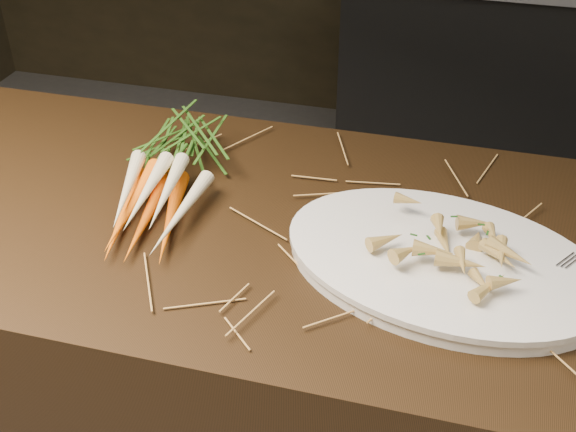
# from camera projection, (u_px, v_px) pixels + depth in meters

# --- Properties ---
(straw_bedding) EXTENTS (1.40, 0.60, 0.02)m
(straw_bedding) POSITION_uv_depth(u_px,v_px,m) (518.00, 255.00, 1.14)
(straw_bedding) COLOR #A9773A
(straw_bedding) RESTS_ON main_counter
(root_veg_bunch) EXTENTS (0.21, 0.47, 0.09)m
(root_veg_bunch) POSITION_uv_depth(u_px,v_px,m) (166.00, 163.00, 1.30)
(root_veg_bunch) COLOR #F16900
(root_veg_bunch) RESTS_ON main_counter
(serving_platter) EXTENTS (0.55, 0.42, 0.03)m
(serving_platter) POSITION_uv_depth(u_px,v_px,m) (442.00, 264.00, 1.11)
(serving_platter) COLOR white
(serving_platter) RESTS_ON main_counter
(roasted_veg_heap) EXTENTS (0.27, 0.22, 0.05)m
(roasted_veg_heap) POSITION_uv_depth(u_px,v_px,m) (445.00, 243.00, 1.09)
(roasted_veg_heap) COLOR olive
(roasted_veg_heap) RESTS_ON serving_platter
(serving_fork) EXTENTS (0.12, 0.16, 0.00)m
(serving_fork) POSITION_uv_depth(u_px,v_px,m) (558.00, 299.00, 1.02)
(serving_fork) COLOR silver
(serving_fork) RESTS_ON serving_platter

